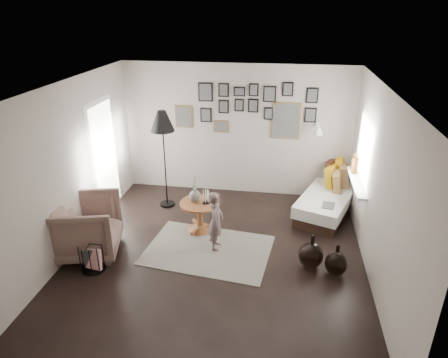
% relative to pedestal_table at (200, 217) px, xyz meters
% --- Properties ---
extents(ground, '(4.80, 4.80, 0.00)m').
position_rel_pedestal_table_xyz_m(ground, '(0.40, -0.74, -0.24)').
color(ground, black).
rests_on(ground, ground).
extents(wall_back, '(4.50, 0.00, 4.50)m').
position_rel_pedestal_table_xyz_m(wall_back, '(0.40, 1.66, 1.06)').
color(wall_back, '#A1978D').
rests_on(wall_back, ground).
extents(wall_front, '(4.50, 0.00, 4.50)m').
position_rel_pedestal_table_xyz_m(wall_front, '(0.40, -3.14, 1.06)').
color(wall_front, '#A1978D').
rests_on(wall_front, ground).
extents(wall_left, '(0.00, 4.80, 4.80)m').
position_rel_pedestal_table_xyz_m(wall_left, '(-1.85, -0.74, 1.06)').
color(wall_left, '#A1978D').
rests_on(wall_left, ground).
extents(wall_right, '(0.00, 4.80, 4.80)m').
position_rel_pedestal_table_xyz_m(wall_right, '(2.65, -0.74, 1.06)').
color(wall_right, '#A1978D').
rests_on(wall_right, ground).
extents(ceiling, '(4.80, 4.80, 0.00)m').
position_rel_pedestal_table_xyz_m(ceiling, '(0.40, -0.74, 2.36)').
color(ceiling, white).
rests_on(ceiling, wall_back).
extents(door_left, '(0.00, 2.14, 2.14)m').
position_rel_pedestal_table_xyz_m(door_left, '(-1.83, 0.46, 0.81)').
color(door_left, white).
rests_on(door_left, wall_left).
extents(window_right, '(0.15, 1.32, 1.30)m').
position_rel_pedestal_table_xyz_m(window_right, '(2.58, 0.60, 0.69)').
color(window_right, white).
rests_on(window_right, wall_right).
extents(gallery_wall, '(2.74, 0.03, 1.08)m').
position_rel_pedestal_table_xyz_m(gallery_wall, '(0.69, 1.64, 1.50)').
color(gallery_wall, olive).
rests_on(gallery_wall, wall_back).
extents(wall_sconce, '(0.18, 0.36, 0.16)m').
position_rel_pedestal_table_xyz_m(wall_sconce, '(1.95, 1.39, 1.22)').
color(wall_sconce, white).
rests_on(wall_sconce, wall_back).
extents(rug, '(2.07, 1.57, 0.01)m').
position_rel_pedestal_table_xyz_m(rug, '(0.25, -0.60, -0.24)').
color(rug, beige).
rests_on(rug, ground).
extents(pedestal_table, '(0.67, 0.67, 0.53)m').
position_rel_pedestal_table_xyz_m(pedestal_table, '(0.00, 0.00, 0.00)').
color(pedestal_table, brown).
rests_on(pedestal_table, ground).
extents(vase, '(0.19, 0.19, 0.48)m').
position_rel_pedestal_table_xyz_m(vase, '(-0.08, 0.02, 0.43)').
color(vase, black).
rests_on(vase, pedestal_table).
extents(candles, '(0.12, 0.12, 0.25)m').
position_rel_pedestal_table_xyz_m(candles, '(0.11, -0.00, 0.41)').
color(candles, black).
rests_on(candles, pedestal_table).
extents(daybed, '(1.37, 1.96, 0.89)m').
position_rel_pedestal_table_xyz_m(daybed, '(2.22, 1.09, 0.03)').
color(daybed, black).
rests_on(daybed, ground).
extents(magazine_on_daybed, '(0.25, 0.31, 0.01)m').
position_rel_pedestal_table_xyz_m(magazine_on_daybed, '(2.17, 0.45, 0.17)').
color(magazine_on_daybed, black).
rests_on(magazine_on_daybed, daybed).
extents(armchair, '(1.21, 1.19, 0.91)m').
position_rel_pedestal_table_xyz_m(armchair, '(-1.60, -0.92, 0.21)').
color(armchair, brown).
rests_on(armchair, ground).
extents(armchair_cushion, '(0.49, 0.50, 0.19)m').
position_rel_pedestal_table_xyz_m(armchair_cushion, '(-1.59, -0.87, 0.24)').
color(armchair_cushion, white).
rests_on(armchair_cushion, armchair).
extents(floor_lamp, '(0.44, 0.44, 1.87)m').
position_rel_pedestal_table_xyz_m(floor_lamp, '(-0.83, 0.82, 1.37)').
color(floor_lamp, black).
rests_on(floor_lamp, ground).
extents(magazine_basket, '(0.35, 0.35, 0.43)m').
position_rel_pedestal_table_xyz_m(magazine_basket, '(-1.33, -1.34, -0.03)').
color(magazine_basket, black).
rests_on(magazine_basket, ground).
extents(demijohn_large, '(0.37, 0.37, 0.55)m').
position_rel_pedestal_table_xyz_m(demijohn_large, '(1.84, -0.80, -0.03)').
color(demijohn_large, black).
rests_on(demijohn_large, ground).
extents(demijohn_small, '(0.32, 0.32, 0.50)m').
position_rel_pedestal_table_xyz_m(demijohn_small, '(2.19, -0.92, -0.06)').
color(demijohn_small, black).
rests_on(demijohn_small, ground).
extents(child, '(0.25, 0.37, 0.99)m').
position_rel_pedestal_table_xyz_m(child, '(0.37, -0.50, 0.25)').
color(child, brown).
rests_on(child, ground).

